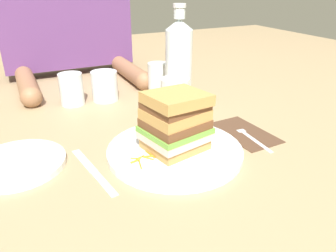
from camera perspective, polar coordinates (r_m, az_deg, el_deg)
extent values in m
plane|color=#9E8460|center=(0.72, 0.60, -4.33)|extent=(3.00, 3.00, 0.00)
cylinder|color=white|center=(0.71, 1.08, -4.42)|extent=(0.29, 0.29, 0.02)
cube|color=tan|center=(0.70, 1.09, -3.07)|extent=(0.13, 0.12, 0.02)
cube|color=beige|center=(0.69, 1.11, -1.68)|extent=(0.15, 0.14, 0.02)
cube|color=#6BA83D|center=(0.68, 1.12, -0.66)|extent=(0.15, 0.14, 0.01)
cube|color=brown|center=(0.68, 1.13, 0.48)|extent=(0.14, 0.13, 0.02)
cube|color=tan|center=(0.67, 1.14, 2.07)|extent=(0.13, 0.12, 0.02)
cube|color=brown|center=(0.66, 1.15, 3.50)|extent=(0.13, 0.12, 0.01)
cube|color=tan|center=(0.65, 1.34, 4.79)|extent=(0.13, 0.12, 0.03)
cylinder|color=orange|center=(0.64, -4.89, -6.78)|extent=(0.01, 0.03, 0.00)
cylinder|color=orange|center=(0.67, -3.15, -5.31)|extent=(0.03, 0.01, 0.00)
cylinder|color=orange|center=(0.67, -5.71, -5.65)|extent=(0.02, 0.01, 0.00)
cylinder|color=orange|center=(0.67, -4.92, -5.51)|extent=(0.02, 0.01, 0.00)
cylinder|color=orange|center=(0.68, -3.14, -4.97)|extent=(0.01, 0.03, 0.00)
cylinder|color=orange|center=(0.66, -3.40, -5.69)|extent=(0.02, 0.02, 0.00)
cylinder|color=orange|center=(0.66, -5.76, -6.14)|extent=(0.02, 0.01, 0.00)
cylinder|color=orange|center=(0.76, 5.88, -1.52)|extent=(0.01, 0.03, 0.00)
cylinder|color=orange|center=(0.73, 5.89, -2.57)|extent=(0.03, 0.02, 0.00)
cylinder|color=orange|center=(0.74, 6.72, -2.40)|extent=(0.00, 0.02, 0.00)
cylinder|color=orange|center=(0.75, 5.92, -2.09)|extent=(0.03, 0.00, 0.00)
cylinder|color=orange|center=(0.75, 4.86, -1.80)|extent=(0.03, 0.00, 0.00)
cylinder|color=orange|center=(0.74, 5.75, -2.28)|extent=(0.03, 0.01, 0.00)
cube|color=#4C3323|center=(0.82, 13.04, -1.04)|extent=(0.11, 0.18, 0.00)
cube|color=silver|center=(0.78, 15.30, -2.45)|extent=(0.02, 0.11, 0.00)
cube|color=silver|center=(0.83, 12.75, -0.62)|extent=(0.02, 0.02, 0.00)
cylinder|color=silver|center=(0.85, 12.19, 0.22)|extent=(0.01, 0.04, 0.00)
cylinder|color=silver|center=(0.85, 11.87, 0.16)|extent=(0.01, 0.04, 0.00)
cylinder|color=silver|center=(0.85, 11.55, 0.10)|extent=(0.01, 0.04, 0.00)
cylinder|color=silver|center=(0.85, 11.23, 0.04)|extent=(0.01, 0.04, 0.00)
cube|color=silver|center=(0.63, -11.15, -9.77)|extent=(0.03, 0.10, 0.00)
cube|color=silver|center=(0.71, -14.49, -5.82)|extent=(0.03, 0.11, 0.00)
cylinder|color=white|center=(0.92, 1.22, 5.53)|extent=(0.08, 0.08, 0.09)
cylinder|color=orange|center=(0.93, 1.21, 4.80)|extent=(0.07, 0.07, 0.07)
cylinder|color=silver|center=(0.96, 1.88, 10.15)|extent=(0.08, 0.08, 0.22)
cone|color=silver|center=(0.94, 1.99, 17.41)|extent=(0.08, 0.08, 0.03)
cylinder|color=silver|center=(0.94, 2.02, 19.17)|extent=(0.03, 0.03, 0.03)
cylinder|color=silver|center=(0.93, 2.03, 20.37)|extent=(0.04, 0.04, 0.01)
cylinder|color=silver|center=(1.01, -16.57, 6.21)|extent=(0.07, 0.07, 0.09)
cylinder|color=silver|center=(1.02, -11.03, 6.91)|extent=(0.08, 0.08, 0.09)
cylinder|color=silver|center=(1.08, -1.79, 8.50)|extent=(0.07, 0.07, 0.10)
cylinder|color=white|center=(0.73, -24.91, -6.02)|extent=(0.19, 0.19, 0.01)
cylinder|color=#936647|center=(1.16, -23.46, 6.68)|extent=(0.06, 0.26, 0.06)
cylinder|color=#936647|center=(1.23, -6.61, 9.47)|extent=(0.06, 0.26, 0.06)
sphere|color=#936647|center=(1.04, -22.85, 4.72)|extent=(0.06, 0.06, 0.06)
sphere|color=#936647|center=(1.11, -4.22, 7.88)|extent=(0.06, 0.06, 0.06)
cube|color=#603875|center=(1.33, -17.42, 16.51)|extent=(0.48, 0.11, 0.31)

